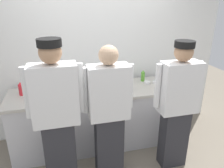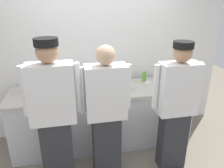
# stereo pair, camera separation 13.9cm
# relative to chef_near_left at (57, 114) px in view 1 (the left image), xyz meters

# --- Properties ---
(ground_plane) EXTENTS (9.00, 9.00, 0.00)m
(ground_plane) POSITION_rel_chef_near_left_xyz_m (0.66, 0.29, -0.95)
(ground_plane) COLOR slate
(wall_back) EXTENTS (4.17, 0.10, 2.93)m
(wall_back) POSITION_rel_chef_near_left_xyz_m (0.66, 1.16, 0.52)
(wall_back) COLOR white
(wall_back) RESTS_ON ground
(prep_counter) EXTENTS (2.66, 0.72, 0.90)m
(prep_counter) POSITION_rel_chef_near_left_xyz_m (0.66, 0.67, -0.50)
(prep_counter) COLOR silver
(prep_counter) RESTS_ON ground
(chef_near_left) EXTENTS (0.63, 0.24, 1.77)m
(chef_near_left) POSITION_rel_chef_near_left_xyz_m (0.00, 0.00, 0.00)
(chef_near_left) COLOR #2D2D33
(chef_near_left) RESTS_ON ground
(chef_center) EXTENTS (0.61, 0.24, 1.67)m
(chef_center) POSITION_rel_chef_near_left_xyz_m (0.60, 0.04, -0.06)
(chef_center) COLOR #2D2D33
(chef_center) RESTS_ON ground
(chef_far_right) EXTENTS (0.61, 0.24, 1.69)m
(chef_far_right) POSITION_rel_chef_near_left_xyz_m (1.46, -0.03, -0.05)
(chef_far_right) COLOR #2D2D33
(chef_far_right) RESTS_ON ground
(plate_stack_front) EXTENTS (0.22, 0.22, 0.07)m
(plate_stack_front) POSITION_rel_chef_near_left_xyz_m (1.65, 0.55, -0.01)
(plate_stack_front) COLOR white
(plate_stack_front) RESTS_ON prep_counter
(plate_stack_rear) EXTENTS (0.23, 0.23, 0.07)m
(plate_stack_rear) POSITION_rel_chef_near_left_xyz_m (0.01, 0.62, -0.01)
(plate_stack_rear) COLOR white
(plate_stack_rear) RESTS_ON prep_counter
(mixing_bowl_steel) EXTENTS (0.33, 0.33, 0.12)m
(mixing_bowl_steel) POSITION_rel_chef_near_left_xyz_m (0.89, 0.62, 0.01)
(mixing_bowl_steel) COLOR #B7BABF
(mixing_bowl_steel) RESTS_ON prep_counter
(sheet_tray) EXTENTS (0.50, 0.31, 0.02)m
(sheet_tray) POSITION_rel_chef_near_left_xyz_m (0.39, 0.68, -0.04)
(sheet_tray) COLOR #B7BABF
(sheet_tray) RESTS_ON prep_counter
(squeeze_bottle_primary) EXTENTS (0.06, 0.06, 0.18)m
(squeeze_bottle_primary) POSITION_rel_chef_near_left_xyz_m (1.35, 0.86, 0.04)
(squeeze_bottle_primary) COLOR #56A333
(squeeze_bottle_primary) RESTS_ON prep_counter
(squeeze_bottle_secondary) EXTENTS (0.06, 0.06, 0.19)m
(squeeze_bottle_secondary) POSITION_rel_chef_near_left_xyz_m (-0.45, 0.75, 0.04)
(squeeze_bottle_secondary) COLOR red
(squeeze_bottle_secondary) RESTS_ON prep_counter
(ramekin_green_sauce) EXTENTS (0.10, 0.10, 0.04)m
(ramekin_green_sauce) POSITION_rel_chef_near_left_xyz_m (1.37, 0.73, -0.03)
(ramekin_green_sauce) COLOR white
(ramekin_green_sauce) RESTS_ON prep_counter
(ramekin_orange_sauce) EXTENTS (0.10, 0.10, 0.05)m
(ramekin_orange_sauce) POSITION_rel_chef_near_left_xyz_m (1.62, 0.83, -0.02)
(ramekin_orange_sauce) COLOR white
(ramekin_orange_sauce) RESTS_ON prep_counter
(ramekin_red_sauce) EXTENTS (0.10, 0.10, 0.04)m
(ramekin_red_sauce) POSITION_rel_chef_near_left_xyz_m (1.50, 0.70, -0.03)
(ramekin_red_sauce) COLOR white
(ramekin_red_sauce) RESTS_ON prep_counter
(ramekin_yellow_sauce) EXTENTS (0.10, 0.10, 0.04)m
(ramekin_yellow_sauce) POSITION_rel_chef_near_left_xyz_m (-0.33, 0.49, -0.03)
(ramekin_yellow_sauce) COLOR white
(ramekin_yellow_sauce) RESTS_ON prep_counter
(deli_cup) EXTENTS (0.09, 0.09, 0.09)m
(deli_cup) POSITION_rel_chef_near_left_xyz_m (-0.08, 0.81, -0.01)
(deli_cup) COLOR white
(deli_cup) RESTS_ON prep_counter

